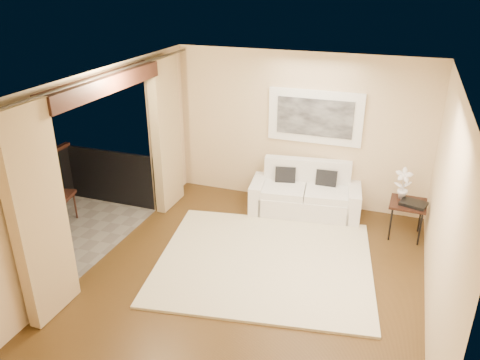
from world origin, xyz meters
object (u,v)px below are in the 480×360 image
at_px(orchid, 403,184).
at_px(bistro_table, 17,204).
at_px(balcony_chair_near, 30,214).
at_px(ice_bucket, 10,189).
at_px(side_table, 408,206).
at_px(balcony_chair_far, 53,192).
at_px(sofa, 305,195).

distance_m(orchid, bistro_table, 5.90).
bearing_deg(orchid, bistro_table, -156.11).
relative_size(balcony_chair_near, ice_bucket, 4.44).
height_order(side_table, balcony_chair_near, balcony_chair_near).
bearing_deg(balcony_chair_far, sofa, -167.10).
distance_m(orchid, ice_bucket, 6.03).
height_order(orchid, balcony_chair_far, orchid).
xyz_separation_m(orchid, ice_bucket, (-5.58, -2.28, 0.04)).
relative_size(sofa, orchid, 3.82).
xyz_separation_m(balcony_chair_near, ice_bucket, (-0.29, -0.00, 0.38)).
bearing_deg(ice_bucket, bistro_table, -30.25).
relative_size(balcony_chair_far, balcony_chair_near, 1.22).
xyz_separation_m(side_table, bistro_table, (-5.51, -2.28, 0.18)).
xyz_separation_m(orchid, balcony_chair_far, (-5.31, -1.72, -0.21)).
xyz_separation_m(side_table, balcony_chair_near, (-5.41, -2.17, -0.02)).
xyz_separation_m(bistro_table, ice_bucket, (-0.19, 0.11, 0.18)).
relative_size(balcony_chair_far, ice_bucket, 5.43).
distance_m(bistro_table, balcony_chair_far, 0.68).
height_order(orchid, bistro_table, orchid).
height_order(sofa, orchid, orchid).
relative_size(side_table, ice_bucket, 2.96).
bearing_deg(bistro_table, ice_bucket, 149.75).
bearing_deg(side_table, ice_bucket, -159.18).
relative_size(orchid, ice_bucket, 2.56).
distance_m(sofa, ice_bucket, 4.74).
bearing_deg(side_table, orchid, 136.63).
distance_m(side_table, balcony_chair_near, 5.83).
xyz_separation_m(sofa, ice_bucket, (-4.02, -2.46, 0.58)).
height_order(orchid, balcony_chair_near, orchid).
bearing_deg(orchid, side_table, -43.37).
relative_size(side_table, balcony_chair_near, 0.67).
height_order(sofa, side_table, sofa).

